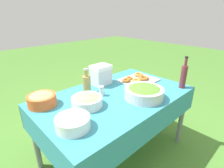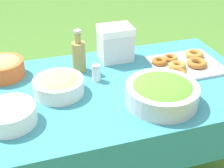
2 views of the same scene
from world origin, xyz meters
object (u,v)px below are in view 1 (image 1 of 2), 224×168
(olive_oil_bottle, at_px, (87,84))
(wine_bottle, at_px, (184,76))
(pasta_bowl, at_px, (87,100))
(donut_platter, at_px, (138,80))
(plate_stack, at_px, (73,123))
(cooler_box, at_px, (101,75))
(bread_bowl, at_px, (42,99))
(salad_bowl, at_px, (144,92))

(olive_oil_bottle, relative_size, wine_bottle, 0.75)
(pasta_bowl, distance_m, donut_platter, 0.76)
(plate_stack, relative_size, cooler_box, 1.12)
(pasta_bowl, height_order, bread_bowl, bread_bowl)
(olive_oil_bottle, height_order, wine_bottle, wine_bottle)
(salad_bowl, bearing_deg, donut_platter, -134.06)
(plate_stack, relative_size, olive_oil_bottle, 0.96)
(bread_bowl, distance_m, cooler_box, 0.67)
(salad_bowl, bearing_deg, plate_stack, -4.60)
(donut_platter, relative_size, bread_bowl, 1.76)
(salad_bowl, height_order, donut_platter, salad_bowl)
(pasta_bowl, relative_size, plate_stack, 1.08)
(bread_bowl, height_order, cooler_box, cooler_box)
(plate_stack, bearing_deg, olive_oil_bottle, -135.68)
(donut_platter, distance_m, olive_oil_bottle, 0.62)
(pasta_bowl, xyz_separation_m, olive_oil_bottle, (-0.15, -0.21, 0.05))
(salad_bowl, height_order, cooler_box, cooler_box)
(salad_bowl, bearing_deg, wine_bottle, 165.00)
(salad_bowl, relative_size, donut_platter, 0.86)
(donut_platter, height_order, olive_oil_bottle, olive_oil_bottle)
(donut_platter, height_order, wine_bottle, wine_bottle)
(donut_platter, distance_m, plate_stack, 1.03)
(salad_bowl, height_order, wine_bottle, wine_bottle)
(salad_bowl, relative_size, plate_stack, 1.49)
(plate_stack, distance_m, bread_bowl, 0.45)
(olive_oil_bottle, xyz_separation_m, bread_bowl, (0.42, -0.06, -0.04))
(salad_bowl, relative_size, pasta_bowl, 1.38)
(wine_bottle, distance_m, bread_bowl, 1.37)
(pasta_bowl, relative_size, bread_bowl, 1.10)
(salad_bowl, distance_m, olive_oil_bottle, 0.55)
(wine_bottle, bearing_deg, cooler_box, -50.00)
(olive_oil_bottle, distance_m, cooler_box, 0.26)
(wine_bottle, bearing_deg, pasta_bowl, -21.18)
(pasta_bowl, distance_m, plate_stack, 0.31)
(bread_bowl, bearing_deg, olive_oil_bottle, 172.25)
(salad_bowl, height_order, pasta_bowl, salad_bowl)
(plate_stack, bearing_deg, donut_platter, -166.43)
(pasta_bowl, bearing_deg, wine_bottle, 158.82)
(olive_oil_bottle, xyz_separation_m, cooler_box, (-0.24, -0.08, 0.01))
(cooler_box, bearing_deg, olive_oil_bottle, 17.54)
(donut_platter, bearing_deg, salad_bowl, 45.94)
(olive_oil_bottle, bearing_deg, salad_bowl, 124.69)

